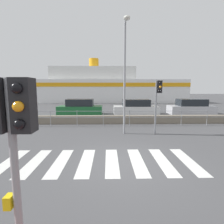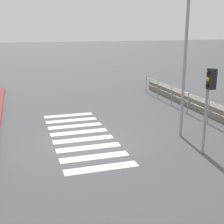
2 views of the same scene
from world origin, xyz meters
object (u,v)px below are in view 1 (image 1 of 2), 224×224
at_px(parked_car_green, 80,108).
at_px(parked_car_silver, 191,108).
at_px(streetlamp, 125,65).
at_px(parked_car_white, 136,108).
at_px(traffic_light_near, 11,125).
at_px(traffic_light_far, 158,95).
at_px(ferry_boat, 108,88).

height_order(parked_car_green, parked_car_silver, parked_car_green).
bearing_deg(parked_car_green, streetlamp, -64.99).
relative_size(streetlamp, parked_car_white, 1.37).
height_order(parked_car_white, parked_car_silver, parked_car_silver).
bearing_deg(traffic_light_near, parked_car_white, 75.16).
relative_size(traffic_light_far, ferry_boat, 0.11).
xyz_separation_m(traffic_light_near, traffic_light_far, (3.99, 7.42, 0.10)).
bearing_deg(parked_car_white, ferry_boat, 99.69).
bearing_deg(parked_car_silver, parked_car_white, 180.00).
xyz_separation_m(traffic_light_near, streetlamp, (2.14, 7.31, 1.68)).
relative_size(traffic_light_near, parked_car_green, 0.62).
xyz_separation_m(traffic_light_far, ferry_boat, (-2.84, 24.72, 0.53)).
height_order(streetlamp, parked_car_white, streetlamp).
distance_m(traffic_light_far, streetlamp, 2.44).
height_order(traffic_light_near, parked_car_green, traffic_light_near).
bearing_deg(ferry_boat, parked_car_silver, -63.23).
bearing_deg(traffic_light_far, parked_car_green, 125.41).
height_order(ferry_boat, parked_car_white, ferry_boat).
bearing_deg(ferry_boat, traffic_light_near, -92.05).
distance_m(streetlamp, parked_car_silver, 11.38).
bearing_deg(traffic_light_far, parked_car_white, 89.69).
xyz_separation_m(ferry_boat, parked_car_white, (2.89, -16.90, -2.10)).
height_order(ferry_boat, parked_car_green, ferry_boat).
distance_m(traffic_light_far, parked_car_green, 9.71).
distance_m(parked_car_green, parked_car_silver, 11.24).
height_order(traffic_light_near, traffic_light_far, traffic_light_far).
distance_m(streetlamp, parked_car_green, 9.29).
bearing_deg(parked_car_white, parked_car_green, -180.00).
distance_m(traffic_light_near, parked_car_green, 15.38).
xyz_separation_m(traffic_light_far, parked_car_white, (0.04, 7.81, -1.56)).
relative_size(traffic_light_near, traffic_light_far, 0.90).
xyz_separation_m(parked_car_white, parked_car_silver, (5.64, -0.00, 0.02)).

